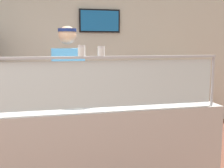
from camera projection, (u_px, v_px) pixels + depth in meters
ground_plane at (95, 167)px, 3.56m from camera, size 12.00×12.00×0.00m
shop_rear_unit at (78, 55)px, 5.00m from camera, size 6.60×0.13×2.70m
serving_counter at (106, 150)px, 2.85m from camera, size 2.20×0.66×0.95m
sneeze_guard at (113, 77)px, 2.48m from camera, size 2.03×0.06×0.50m
pizza_tray at (75, 103)px, 2.77m from camera, size 0.45×0.45×0.04m
pizza_server at (74, 102)px, 2.74m from camera, size 0.08×0.28×0.01m
parmesan_shaker at (82, 51)px, 2.38m from camera, size 0.06×0.06×0.10m
pepper_flake_shaker at (101, 52)px, 2.42m from camera, size 0.06×0.06×0.09m
worker_figure at (69, 90)px, 3.35m from camera, size 0.41×0.50×1.76m
prep_shelf at (176, 108)px, 5.05m from camera, size 0.70×0.55×0.82m
pizza_box_stack at (176, 82)px, 4.98m from camera, size 0.49×0.49×0.13m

